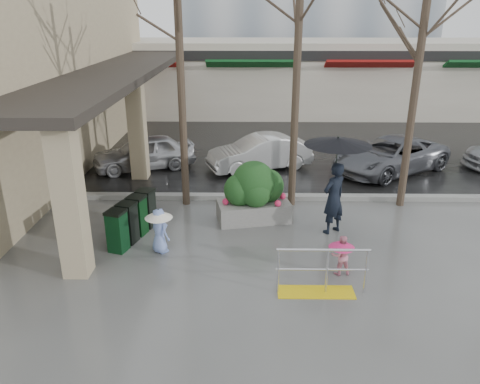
{
  "coord_description": "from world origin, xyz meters",
  "views": [
    {
      "loc": [
        -0.15,
        -9.58,
        5.47
      ],
      "look_at": [
        -0.32,
        1.24,
        1.3
      ],
      "focal_mm": 35.0,
      "sensor_mm": 36.0,
      "label": 1
    }
  ],
  "objects_px": {
    "planter": "(254,192)",
    "news_boxes": "(133,219)",
    "tree_midwest": "(299,22)",
    "car_b": "(260,153)",
    "woman": "(336,173)",
    "car_a": "(144,152)",
    "handrail": "(320,277)",
    "tree_west": "(179,28)",
    "car_c": "(391,155)",
    "tree_mideast": "(422,37)",
    "child_blue": "(159,226)",
    "child_pink": "(341,252)"
  },
  "relations": [
    {
      "from": "woman",
      "to": "planter",
      "type": "height_order",
      "value": "woman"
    },
    {
      "from": "woman",
      "to": "car_a",
      "type": "bearing_deg",
      "value": -77.78
    },
    {
      "from": "tree_midwest",
      "to": "planter",
      "type": "xyz_separation_m",
      "value": [
        -1.16,
        -1.14,
        -4.41
      ]
    },
    {
      "from": "woman",
      "to": "child_blue",
      "type": "distance_m",
      "value": 4.61
    },
    {
      "from": "child_blue",
      "to": "car_c",
      "type": "height_order",
      "value": "car_c"
    },
    {
      "from": "car_b",
      "to": "news_boxes",
      "type": "bearing_deg",
      "value": -51.73
    },
    {
      "from": "handrail",
      "to": "car_a",
      "type": "bearing_deg",
      "value": 123.0
    },
    {
      "from": "child_pink",
      "to": "child_blue",
      "type": "distance_m",
      "value": 4.29
    },
    {
      "from": "planter",
      "to": "car_c",
      "type": "distance_m",
      "value": 6.62
    },
    {
      "from": "handrail",
      "to": "car_b",
      "type": "height_order",
      "value": "car_b"
    },
    {
      "from": "tree_mideast",
      "to": "child_blue",
      "type": "distance_m",
      "value": 8.51
    },
    {
      "from": "tree_west",
      "to": "tree_midwest",
      "type": "distance_m",
      "value": 3.2
    },
    {
      "from": "tree_mideast",
      "to": "woman",
      "type": "distance_m",
      "value": 4.43
    },
    {
      "from": "woman",
      "to": "child_blue",
      "type": "relative_size",
      "value": 2.31
    },
    {
      "from": "child_pink",
      "to": "news_boxes",
      "type": "xyz_separation_m",
      "value": [
        -5.01,
        1.71,
        -0.02
      ]
    },
    {
      "from": "handrail",
      "to": "car_a",
      "type": "distance_m",
      "value": 9.78
    },
    {
      "from": "tree_mideast",
      "to": "planter",
      "type": "xyz_separation_m",
      "value": [
        -4.46,
        -1.14,
        -4.04
      ]
    },
    {
      "from": "tree_west",
      "to": "car_c",
      "type": "height_order",
      "value": "tree_west"
    },
    {
      "from": "woman",
      "to": "car_c",
      "type": "xyz_separation_m",
      "value": [
        2.96,
        5.08,
        -1.02
      ]
    },
    {
      "from": "handrail",
      "to": "news_boxes",
      "type": "bearing_deg",
      "value": 150.77
    },
    {
      "from": "child_pink",
      "to": "car_b",
      "type": "distance_m",
      "value": 7.62
    },
    {
      "from": "tree_west",
      "to": "car_c",
      "type": "bearing_deg",
      "value": 24.28
    },
    {
      "from": "car_c",
      "to": "car_a",
      "type": "bearing_deg",
      "value": -124.45
    },
    {
      "from": "child_pink",
      "to": "planter",
      "type": "xyz_separation_m",
      "value": [
        -1.89,
        2.89,
        0.28
      ]
    },
    {
      "from": "handrail",
      "to": "tree_mideast",
      "type": "height_order",
      "value": "tree_mideast"
    },
    {
      "from": "tree_midwest",
      "to": "woman",
      "type": "relative_size",
      "value": 2.68
    },
    {
      "from": "planter",
      "to": "news_boxes",
      "type": "relative_size",
      "value": 1.1
    },
    {
      "from": "news_boxes",
      "to": "car_c",
      "type": "height_order",
      "value": "car_c"
    },
    {
      "from": "planter",
      "to": "car_b",
      "type": "distance_m",
      "value": 4.57
    },
    {
      "from": "tree_west",
      "to": "tree_mideast",
      "type": "height_order",
      "value": "tree_west"
    },
    {
      "from": "car_b",
      "to": "child_blue",
      "type": "bearing_deg",
      "value": -42.69
    },
    {
      "from": "tree_west",
      "to": "woman",
      "type": "distance_m",
      "value": 5.67
    },
    {
      "from": "tree_west",
      "to": "child_blue",
      "type": "height_order",
      "value": "tree_west"
    },
    {
      "from": "child_pink",
      "to": "news_boxes",
      "type": "height_order",
      "value": "news_boxes"
    },
    {
      "from": "handrail",
      "to": "planter",
      "type": "distance_m",
      "value": 3.91
    },
    {
      "from": "tree_midwest",
      "to": "news_boxes",
      "type": "xyz_separation_m",
      "value": [
        -4.28,
        -2.32,
        -4.7
      ]
    },
    {
      "from": "tree_midwest",
      "to": "car_b",
      "type": "xyz_separation_m",
      "value": [
        -0.89,
        3.41,
        -4.6
      ]
    },
    {
      "from": "tree_mideast",
      "to": "child_blue",
      "type": "bearing_deg",
      "value": -155.55
    },
    {
      "from": "woman",
      "to": "planter",
      "type": "xyz_separation_m",
      "value": [
        -2.06,
        0.75,
        -0.83
      ]
    },
    {
      "from": "tree_mideast",
      "to": "car_a",
      "type": "xyz_separation_m",
      "value": [
        -8.46,
        3.4,
        -4.23
      ]
    },
    {
      "from": "child_blue",
      "to": "car_c",
      "type": "bearing_deg",
      "value": -96.18
    },
    {
      "from": "woman",
      "to": "car_a",
      "type": "xyz_separation_m",
      "value": [
        -6.06,
        5.29,
        -1.02
      ]
    },
    {
      "from": "woman",
      "to": "car_c",
      "type": "bearing_deg",
      "value": -156.86
    },
    {
      "from": "planter",
      "to": "news_boxes",
      "type": "bearing_deg",
      "value": -159.36
    },
    {
      "from": "woman",
      "to": "car_a",
      "type": "relative_size",
      "value": 0.71
    },
    {
      "from": "car_a",
      "to": "tree_west",
      "type": "bearing_deg",
      "value": 8.71
    },
    {
      "from": "tree_midwest",
      "to": "tree_mideast",
      "type": "distance_m",
      "value": 3.32
    },
    {
      "from": "woman",
      "to": "car_b",
      "type": "distance_m",
      "value": 5.69
    },
    {
      "from": "child_pink",
      "to": "news_boxes",
      "type": "bearing_deg",
      "value": -27.43
    },
    {
      "from": "tree_midwest",
      "to": "car_a",
      "type": "xyz_separation_m",
      "value": [
        -5.16,
        3.4,
        -4.6
      ]
    }
  ]
}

